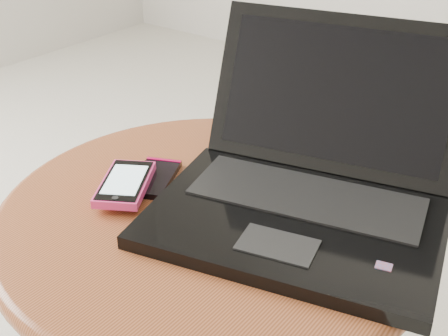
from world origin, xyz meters
The scene contains 4 objects.
table centered at (0.06, 0.05, 0.40)m, with size 0.64×0.64×0.51m.
laptop centered at (0.17, 0.13, 0.56)m, with size 0.47×0.46×0.24m.
phone_black centered at (-0.06, 0.05, 0.52)m, with size 0.10×0.13×0.01m.
phone_pink centered at (-0.07, 0.00, 0.53)m, with size 0.12×0.14×0.02m.
Camera 1 is at (0.52, -0.52, 0.99)m, focal length 47.67 mm.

